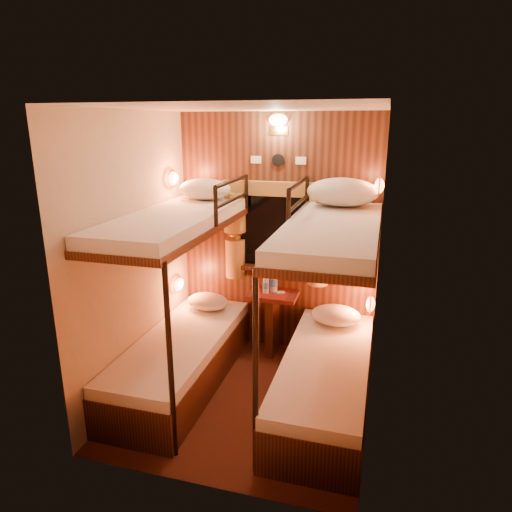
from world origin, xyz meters
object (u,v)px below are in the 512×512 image
(bunk_left, at_px, (181,326))
(bottle_left, at_px, (266,284))
(bottle_right, at_px, (274,281))
(table, at_px, (272,315))
(bunk_right, at_px, (327,345))

(bunk_left, height_order, bottle_left, bunk_left)
(bunk_left, height_order, bottle_right, bunk_left)
(bunk_left, distance_m, bottle_right, 1.07)
(table, relative_size, bottle_left, 2.95)
(bottle_right, bearing_deg, bunk_left, -128.26)
(bunk_left, relative_size, bunk_right, 1.00)
(bunk_left, relative_size, table, 2.90)
(bottle_left, bearing_deg, bottle_right, 40.82)
(table, distance_m, bottle_right, 0.35)
(bottle_left, bearing_deg, bunk_right, -46.98)
(bunk_left, height_order, bunk_right, same)
(bunk_left, bearing_deg, table, 50.33)
(bunk_left, distance_m, bunk_right, 1.30)
(bottle_left, distance_m, bottle_right, 0.09)
(bunk_left, height_order, table, bunk_left)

